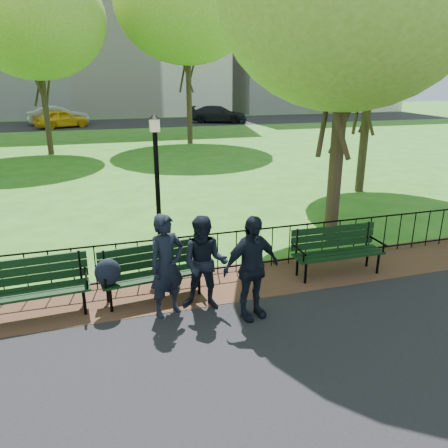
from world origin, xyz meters
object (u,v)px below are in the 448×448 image
object	(u,v)px
park_bench_right_a	(336,246)
person_mid	(205,263)
tree_far_e	(187,0)
lamppost	(157,182)
park_bench_main	(132,269)
person_left	(167,266)
person_right	(251,268)
taxi	(61,119)
sedan_dark	(218,114)
tree_far_c	(34,18)
park_bench_left_a	(29,282)
tree_mid_e	(375,29)
sedan_silver	(57,115)

from	to	relation	value
park_bench_right_a	person_mid	bearing A→B (deg)	-167.36
tree_far_e	lamppost	bearing A→B (deg)	-105.13
park_bench_main	person_left	bearing A→B (deg)	-54.10
person_right	taxi	distance (m)	32.77
tree_far_e	sedan_dark	xyz separation A→B (m)	(5.43, 12.15, -7.31)
person_mid	person_right	distance (m)	0.83
park_bench_right_a	tree_far_c	distance (m)	19.80
tree_far_e	sedan_dark	size ratio (longest dim) A/B	2.26
park_bench_left_a	tree_mid_e	distance (m)	12.76
person_left	taxi	world-z (taller)	person_left
park_bench_main	sedan_silver	distance (m)	34.17
tree_far_e	person_left	bearing A→B (deg)	-104.01
tree_mid_e	sedan_dark	distance (m)	26.35
tree_far_c	sedan_silver	world-z (taller)	tree_far_c
tree_mid_e	tree_far_e	xyz separation A→B (m)	(-3.04, 13.69, 2.72)
tree_mid_e	person_mid	xyz separation A→B (m)	(-7.43, -6.50, -4.50)
park_bench_left_a	lamppost	world-z (taller)	lamppost
person_mid	sedan_silver	size ratio (longest dim) A/B	0.34
park_bench_right_a	tree_far_e	bearing A→B (deg)	86.70
person_right	taxi	xyz separation A→B (m)	(-4.24, 32.49, -0.17)
park_bench_left_a	lamppost	xyz separation A→B (m)	(2.51, 2.04, 1.09)
park_bench_main	tree_mid_e	size ratio (longest dim) A/B	0.26
person_mid	taxi	xyz separation A→B (m)	(-3.59, 31.97, -0.11)
person_right	taxi	world-z (taller)	person_right
park_bench_left_a	tree_mid_e	size ratio (longest dim) A/B	0.25
tree_mid_e	person_mid	world-z (taller)	tree_mid_e
tree_mid_e	sedan_silver	size ratio (longest dim) A/B	1.55
tree_far_e	park_bench_right_a	bearing A→B (deg)	-94.28
park_bench_right_a	taxi	size ratio (longest dim) A/B	0.45
park_bench_main	person_right	xyz separation A→B (m)	(1.82, -1.08, 0.24)
tree_far_c	person_mid	distance (m)	19.52
tree_far_c	person_left	world-z (taller)	tree_far_c
park_bench_main	person_mid	distance (m)	1.31
park_bench_left_a	lamppost	bearing A→B (deg)	36.02
park_bench_right_a	tree_mid_e	distance (m)	8.80
lamppost	tree_far_e	bearing A→B (deg)	74.87
lamppost	sedan_silver	xyz separation A→B (m)	(-3.65, 31.96, -0.88)
tree_mid_e	sedan_silver	bearing A→B (deg)	112.12
park_bench_main	tree_far_c	xyz separation A→B (m)	(-2.45, 17.74, 5.95)
person_right	taxi	size ratio (longest dim) A/B	0.42
person_right	park_bench_main	bearing A→B (deg)	136.54
park_bench_left_a	person_right	xyz separation A→B (m)	(3.51, -1.13, 0.28)
park_bench_left_a	tree_mid_e	xyz separation A→B (m)	(10.29, 5.89, 4.73)
park_bench_right_a	tree_far_c	world-z (taller)	tree_far_c
park_bench_right_a	sedan_dark	xyz separation A→B (m)	(6.90, 31.73, 0.15)
tree_far_e	taxi	world-z (taller)	tree_far_e
park_bench_right_a	tree_far_e	size ratio (longest dim) A/B	0.16
park_bench_main	tree_mid_e	bearing A→B (deg)	28.33
lamppost	person_left	bearing A→B (deg)	-96.43
person_mid	sedan_dark	bearing A→B (deg)	96.16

